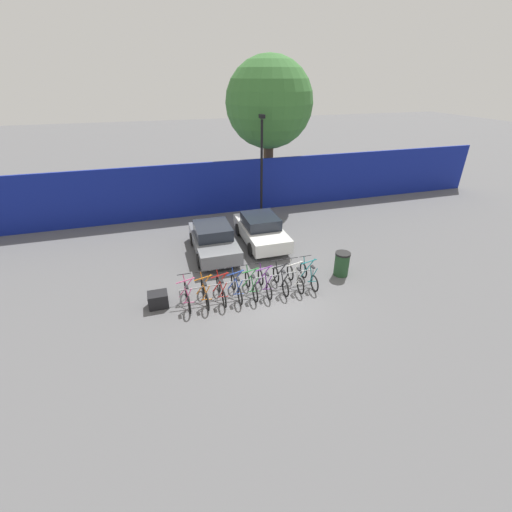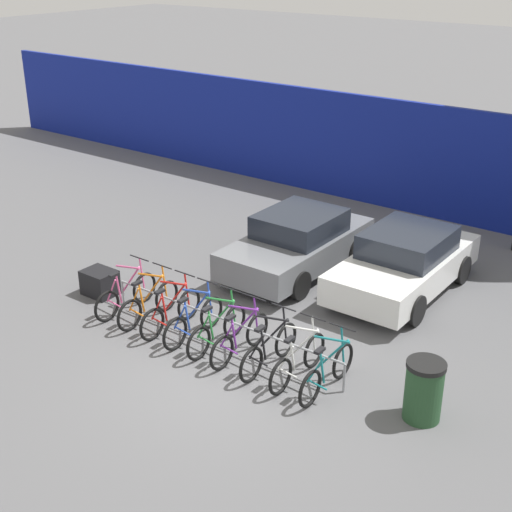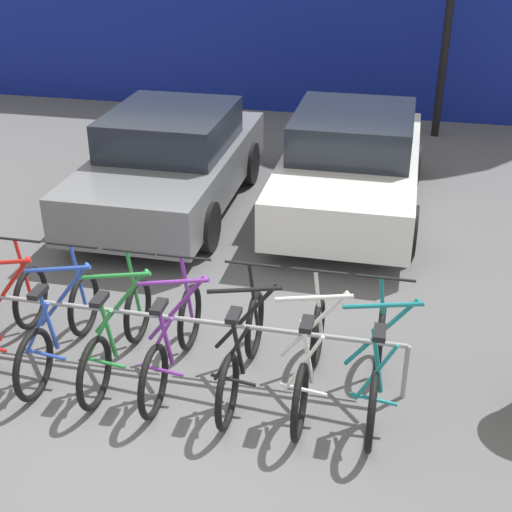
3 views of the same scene
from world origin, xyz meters
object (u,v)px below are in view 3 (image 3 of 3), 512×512
Objects in this scene: bike_rack at (121,316)px; bicycle_teal at (377,369)px; bicycle_blue at (60,328)px; bicycle_white at (310,360)px; car_grey at (171,161)px; bicycle_black at (242,352)px; bicycle_purple at (173,343)px; bicycle_red at (3,321)px; bicycle_green at (117,336)px; car_white at (351,163)px.

bike_rack is 2.41m from bicycle_teal.
bicycle_blue and bicycle_white have the same top height.
car_grey is (-0.15, 3.79, 0.31)m from bicycle_blue.
bicycle_black reaches higher than bike_rack.
bicycle_purple is at bearing -15.08° from bike_rack.
car_grey is (0.44, 3.79, 0.31)m from bicycle_red.
bicycle_black is 1.20m from bicycle_teal.
bicycle_white is at bearing 0.67° from bicycle_red.
car_white is at bearing 71.56° from bicycle_green.
bicycle_black is at bearing -177.30° from bicycle_teal.
bicycle_teal is 4.92m from car_grey.
bicycle_white is 0.42× the size of car_white.
bicycle_blue and bicycle_teal have the same top height.
bicycle_red is 1.17m from bicycle_green.
bicycle_white is 1.00× the size of bicycle_teal.
car_white is at bearing 79.44° from bicycle_black.
bike_rack is 3.13× the size of bicycle_red.
car_white is (1.19, 4.24, 0.31)m from bicycle_purple.
bicycle_teal is at bearing 0.67° from bicycle_red.
bicycle_green is (1.17, 0.00, 0.00)m from bicycle_red.
bike_rack is 0.58m from bicycle_purple.
bicycle_blue is 1.77m from bicycle_black.
bicycle_blue reaches higher than bike_rack.
car_grey reaches higher than bicycle_purple.
car_white reaches higher than bicycle_white.
bicycle_white is 0.42× the size of car_grey.
bicycle_purple is 0.42× the size of car_grey.
bicycle_black is at bearing -1.23° from bicycle_purple.
car_white reaches higher than bicycle_teal.
car_white is at bearing 56.30° from bicycle_red.
bicycle_purple and bicycle_white have the same top height.
car_grey is (-1.27, 3.79, 0.31)m from bicycle_purple.
bicycle_purple is 1.00× the size of bicycle_teal.
bicycle_white is (2.39, 0.00, 0.00)m from bicycle_blue.
bicycle_purple is (1.71, 0.00, 0.00)m from bicycle_red.
car_grey is 2.50m from car_white.
bicycle_blue is 0.42× the size of car_white.
bicycle_blue is (-0.57, -0.15, -0.13)m from bike_rack.
bicycle_white and bicycle_teal have the same top height.
bike_rack is at bearing 177.35° from bicycle_white.
car_white reaches higher than bicycle_green.
bicycle_red is 2.36m from bicycle_black.
bicycle_blue is 1.12m from bicycle_purple.
car_white is (0.54, 4.24, 0.31)m from bicycle_black.
bicycle_purple is 1.27m from bicycle_white.
bicycle_red and bicycle_teal have the same top height.
bike_rack is at bearing -78.87° from car_grey.
bicycle_black is at bearing -2.51° from bicycle_blue.
bicycle_red is 1.00× the size of bicycle_teal.
bicycle_green is 4.60m from car_white.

